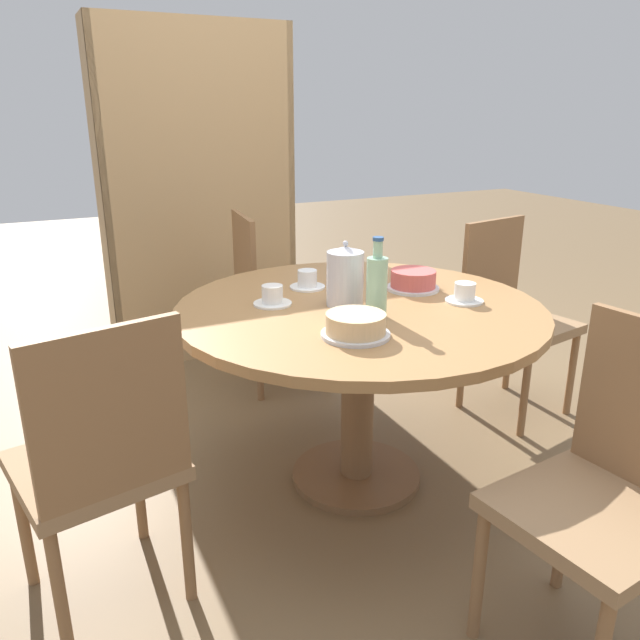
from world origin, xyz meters
name	(u,v)px	position (x,y,z in m)	size (l,w,h in m)	color
ground_plane	(356,478)	(0.00, 0.00, 0.00)	(14.00, 14.00, 0.00)	brown
dining_table	(359,338)	(0.00, 0.00, 0.60)	(1.34, 1.34, 0.73)	brown
chair_a	(609,490)	(0.18, -0.98, 0.49)	(0.47, 0.47, 0.91)	olive
chair_b	(511,312)	(0.97, 0.25, 0.49)	(0.49, 0.49, 0.91)	olive
chair_c	(271,296)	(0.05, 1.00, 0.49)	(0.46, 0.46, 0.91)	olive
chair_d	(101,460)	(-0.96, -0.27, 0.49)	(0.50, 0.50, 0.91)	olive
bookshelf	(201,204)	(-0.12, 1.62, 0.89)	(1.07, 0.28, 1.85)	tan
coffee_pot	(345,276)	(-0.05, 0.02, 0.83)	(0.13, 0.13, 0.24)	silver
water_bottle	(377,285)	(-0.02, -0.14, 0.84)	(0.07, 0.07, 0.28)	#99C6A3
cake_main	(356,326)	(-0.17, -0.28, 0.76)	(0.22, 0.22, 0.07)	silver
cake_second	(413,280)	(0.29, 0.09, 0.76)	(0.21, 0.21, 0.08)	silver
cup_a	(307,281)	(-0.07, 0.29, 0.76)	(0.14, 0.14, 0.07)	white
cup_b	(272,297)	(-0.28, 0.14, 0.76)	(0.14, 0.14, 0.07)	white
cup_c	(465,294)	(0.37, -0.13, 0.76)	(0.14, 0.14, 0.07)	white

